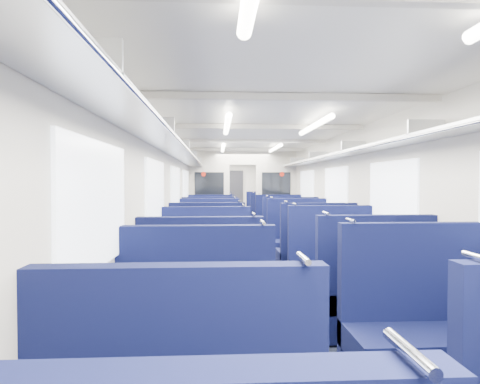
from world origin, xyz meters
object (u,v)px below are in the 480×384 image
seat_16 (210,237)px  seat_17 (289,237)px  seat_11 (334,272)px  seat_23 (265,219)px  seat_15 (299,245)px  seat_19 (280,230)px  seat_22 (212,218)px  seat_6 (195,350)px  seat_20 (212,222)px  end_door (234,195)px  seat_7 (422,339)px  seat_12 (207,257)px  seat_13 (316,258)px  seat_9 (369,299)px  seat_18 (211,230)px  seat_14 (209,245)px  seat_10 (205,276)px  bulkhead (243,194)px  seat_8 (201,305)px  seat_21 (270,222)px

seat_16 → seat_17: (1.66, -0.14, 0.00)m
seat_11 → seat_23: size_ratio=1.00×
seat_15 → seat_19: same height
seat_22 → seat_6: bearing=-90.0°
seat_19 → seat_20: (-1.66, 2.06, 0.00)m
end_door → seat_15: 9.16m
end_door → seat_7: bearing=-86.5°
seat_7 → seat_22: size_ratio=1.00×
seat_12 → seat_13: 1.67m
seat_16 → seat_19: bearing=34.1°
seat_9 → seat_15: same height
seat_23 → seat_18: bearing=-118.2°
seat_19 → seat_11: bearing=-90.0°
seat_22 → seat_19: bearing=-62.9°
seat_7 → seat_11: same height
seat_6 → seat_15: 4.96m
seat_6 → seat_7: same height
end_door → seat_14: (-0.83, -9.07, -0.61)m
seat_15 → seat_22: size_ratio=1.00×
end_door → seat_10: end_door is taller
seat_9 → seat_20: same height
seat_6 → seat_13: size_ratio=1.00×
seat_10 → seat_16: (0.00, 3.61, 0.00)m
bulkhead → seat_17: 2.56m
seat_11 → seat_23: bearing=90.0°
seat_10 → seat_14: bearing=90.0°
seat_10 → seat_23: 8.02m
seat_7 → seat_23: (0.00, 9.97, 0.00)m
seat_8 → seat_20: size_ratio=1.00×
seat_8 → seat_11: (1.66, 1.34, 0.00)m
seat_11 → seat_18: size_ratio=1.00×
seat_12 → seat_8: bearing=-90.0°
bulkhead → seat_23: size_ratio=2.20×
seat_17 → seat_18: size_ratio=1.00×
seat_12 → seat_13: size_ratio=1.00×
seat_12 → seat_13: (1.66, -0.19, 0.00)m
bulkhead → seat_11: bearing=-81.5°
seat_6 → seat_17: bearing=73.8°
end_door → seat_6: 13.81m
seat_8 → seat_10: size_ratio=1.00×
seat_21 → seat_22: bearing=141.8°
seat_10 → seat_20: same height
seat_22 → end_door: bearing=76.9°
seat_16 → seat_21: 3.49m
seat_8 → seat_16: size_ratio=1.00×
seat_11 → seat_16: bearing=115.7°
seat_14 → seat_23: bearing=72.8°
seat_10 → seat_23: size_ratio=1.00×
seat_8 → seat_16: 4.80m
seat_18 → seat_16: bearing=-90.0°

